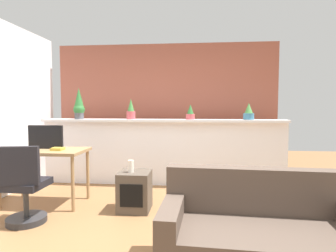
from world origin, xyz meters
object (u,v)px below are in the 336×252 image
Objects in this scene: side_cube_shelf at (135,191)px; potted_plant_3 at (249,112)px; potted_plant_0 at (79,105)px; book_on_desk at (58,149)px; potted_plant_1 at (131,110)px; office_chair at (24,191)px; couch at (260,239)px; desk at (45,156)px; potted_plant_2 at (190,113)px; tv_monitor at (46,137)px; vase_on_shelf at (131,166)px.

potted_plant_3 is at bearing 36.37° from side_cube_shelf.
book_on_desk is (0.15, -1.08, -0.60)m from potted_plant_0.
potted_plant_1 is 0.38× the size of office_chair.
couch is at bearing -56.78° from potted_plant_1.
desk is 2.20× the size of side_cube_shelf.
potted_plant_0 is 0.90m from potted_plant_1.
side_cube_shelf is (-0.69, -1.19, -0.98)m from potted_plant_2.
tv_monitor is 3.04m from couch.
potted_plant_1 reaches higher than book_on_desk.
potted_plant_0 is 0.33× the size of couch.
potted_plant_1 is 2.21× the size of vase_on_shelf.
tv_monitor is at bearing 170.74° from side_cube_shelf.
couch reaches higher than desk.
potted_plant_0 reaches higher than book_on_desk.
desk is 0.75m from office_chair.
office_chair reaches higher than book_on_desk.
potted_plant_0 is 3.65m from couch.
book_on_desk is (-1.75, -1.11, -0.46)m from potted_plant_2.
potted_plant_2 is 1.69m from side_cube_shelf.
potted_plant_2 is at bearing 32.34° from book_on_desk.
vase_on_shelf is 1.04m from book_on_desk.
potted_plant_0 is 2.02m from side_cube_shelf.
desk is (-1.96, -1.05, -0.57)m from potted_plant_2.
potted_plant_3 reaches higher than couch.
book_on_desk is (-0.75, -1.11, -0.50)m from potted_plant_1.
desk is at bearing 174.10° from side_cube_shelf.
potted_plant_1 is 1.00m from potted_plant_2.
couch is (0.60, -2.45, -0.95)m from potted_plant_2.
office_chair is 6.09× the size of book_on_desk.
potted_plant_1 reaches higher than side_cube_shelf.
potted_plant_1 is 0.69× the size of side_cube_shelf.
potted_plant_2 is (1.00, -0.00, -0.04)m from potted_plant_1.
potted_plant_2 reaches higher than couch.
office_chair is at bearing -79.74° from desk.
potted_plant_2 reaches higher than side_cube_shelf.
book_on_desk reaches higher than vase_on_shelf.
office_chair is at bearing -154.30° from vase_on_shelf.
tv_monitor reaches higher than desk.
desk is 0.69× the size of couch.
desk is at bearing 172.65° from vase_on_shelf.
vase_on_shelf is at bearing 25.70° from office_chair.
potted_plant_2 reaches higher than vase_on_shelf.
book_on_desk is at bearing -157.36° from potted_plant_3.
potted_plant_0 reaches higher than couch.
potted_plant_0 is 0.48× the size of desk.
potted_plant_3 is 2.67m from couch.
office_chair is 1.82× the size of side_cube_shelf.
potted_plant_3 is 3.40m from office_chair.
potted_plant_3 reaches higher than book_on_desk.
couch is at bearing -76.19° from potted_plant_2.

